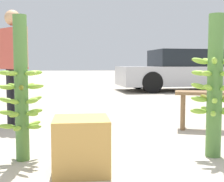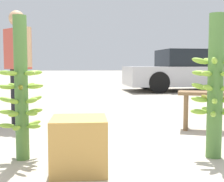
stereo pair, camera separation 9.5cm
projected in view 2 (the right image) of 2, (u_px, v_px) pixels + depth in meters
ground_plane at (126, 161)px, 2.76m from camera, size 80.00×80.00×0.00m
banana_stalk_left at (21, 91)px, 2.77m from camera, size 0.41×0.40×1.28m
banana_stalk_center at (215, 87)px, 2.83m from camera, size 0.44×0.44×1.31m
vendor_person at (18, 58)px, 4.35m from camera, size 0.50×0.54×1.60m
market_bench at (224, 100)px, 4.00m from camera, size 1.20×0.68×0.50m
parked_car at (192, 71)px, 10.21m from camera, size 4.38×2.02×1.33m
produce_crate at (79, 145)px, 2.48m from camera, size 0.44×0.44×0.44m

